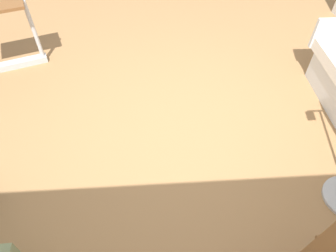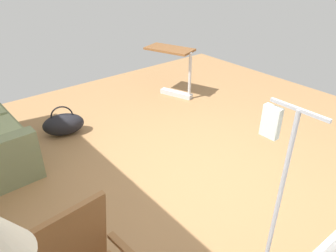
% 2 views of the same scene
% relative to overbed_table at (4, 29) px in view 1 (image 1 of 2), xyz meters
% --- Properties ---
extents(ground_plane, '(7.02, 7.02, 0.00)m').
position_rel_overbed_table_xyz_m(ground_plane, '(-1.96, 1.29, -0.53)').
color(ground_plane, '#9E7247').
extents(overbed_table, '(0.89, 0.64, 0.84)m').
position_rel_overbed_table_xyz_m(overbed_table, '(0.00, 0.00, 0.00)').
color(overbed_table, '#B2B5BA').
rests_on(overbed_table, ground).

